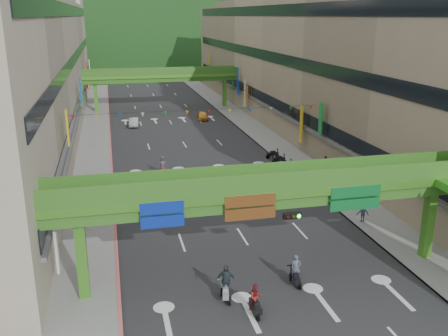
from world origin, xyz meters
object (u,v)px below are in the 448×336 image
Objects in this scene: scooter_rider_mid at (256,300)px; car_yellow at (203,115)px; overpass_near at (288,201)px; car_silver at (134,122)px; scooter_rider_near at (296,271)px; pedestrian_red at (348,182)px.

car_yellow is at bearing 82.37° from scooter_rider_mid.
car_silver is at bearing 97.89° from overpass_near.
overpass_near is 4.38m from scooter_rider_near.
scooter_rider_mid is at bearing -91.14° from car_yellow.
scooter_rider_mid reaches higher than car_silver.
car_silver is at bearing 94.17° from scooter_rider_mid.
overpass_near is 6.06m from scooter_rider_mid.
pedestrian_red is at bearing 50.91° from scooter_rider_mid.
overpass_near is 15.17× the size of scooter_rider_mid.
scooter_rider_near is (0.38, -0.74, -4.29)m from overpass_near.
scooter_rider_near reaches higher than car_silver.
car_silver is at bearing 98.22° from scooter_rider_near.
pedestrian_red reaches higher than car_silver.
overpass_near is at bearing 117.31° from scooter_rider_near.
overpass_near reaches higher than car_silver.
scooter_rider_mid is 22.40m from pedestrian_red.
overpass_near reaches higher than car_yellow.
car_yellow is at bearing 85.64° from scooter_rider_near.
overpass_near is 47.66m from car_silver.
scooter_rider_mid reaches higher than pedestrian_red.
car_silver is (-6.51, 46.99, -4.59)m from overpass_near.
scooter_rider_near is 50.52m from car_yellow.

